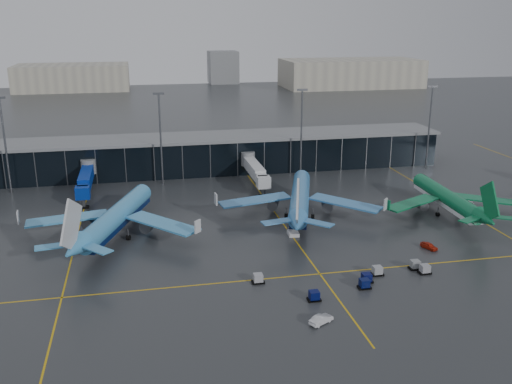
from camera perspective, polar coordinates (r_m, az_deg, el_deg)
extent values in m
plane|color=#282B2D|center=(116.38, -0.60, -5.53)|extent=(600.00, 600.00, 0.00)
cube|color=black|center=(173.31, -4.60, 3.77)|extent=(140.00, 16.00, 10.00)
cube|color=slate|center=(172.18, -4.64, 5.49)|extent=(142.00, 17.00, 0.80)
cylinder|color=#595B60|center=(164.39, -16.41, 2.46)|extent=(4.00, 4.00, 4.00)
cube|color=navy|center=(151.58, -16.74, 0.91)|extent=(3.00, 24.00, 3.00)
cylinder|color=#595B60|center=(145.30, -16.85, -1.07)|extent=(1.00, 1.00, 2.60)
cylinder|color=#595B60|center=(166.62, -0.81, 3.35)|extent=(4.00, 4.00, 4.00)
cube|color=silver|center=(154.01, 0.15, 1.90)|extent=(3.00, 24.00, 3.00)
cylinder|color=#595B60|center=(147.83, 0.75, -0.01)|extent=(1.00, 1.00, 2.60)
cylinder|color=#595B60|center=(162.39, -23.77, 4.17)|extent=(0.50, 0.50, 25.00)
cylinder|color=#595B60|center=(158.83, -9.50, 5.14)|extent=(0.50, 0.50, 25.00)
cube|color=#595B60|center=(156.75, -9.73, 9.68)|extent=(3.00, 0.40, 0.60)
cylinder|color=#595B60|center=(165.18, 4.55, 5.77)|extent=(0.50, 0.50, 25.00)
cube|color=#595B60|center=(163.18, 4.66, 10.15)|extent=(3.00, 0.40, 0.60)
cylinder|color=#595B60|center=(180.40, 16.92, 6.05)|extent=(0.50, 0.50, 25.00)
cube|color=#595B60|center=(178.56, 17.27, 10.05)|extent=(3.00, 0.40, 0.60)
cube|color=#B2AD99|center=(393.21, 9.45, 11.64)|extent=(90.00, 42.00, 18.00)
cube|color=#B2AD99|center=(389.15, -17.84, 10.87)|extent=(70.00, 38.00, 16.00)
cube|color=#B2AD99|center=(411.33, -3.32, 12.35)|extent=(20.00, 20.00, 22.00)
cube|color=gold|center=(133.92, -17.21, -3.23)|extent=(0.30, 120.00, 0.02)
cube|color=gold|center=(136.66, 1.88, -2.03)|extent=(0.30, 120.00, 0.02)
cube|color=gold|center=(153.18, 18.48, -0.81)|extent=(0.30, 120.00, 0.02)
cube|color=gold|center=(105.46, 6.40, -8.13)|extent=(220.00, 0.30, 0.02)
cube|color=black|center=(106.57, 12.01, -8.04)|extent=(2.20, 1.50, 0.36)
cube|color=gray|center=(106.26, 12.04, -7.66)|extent=(1.60, 1.50, 1.50)
cube|color=black|center=(103.46, 10.98, -8.77)|extent=(2.20, 1.50, 0.36)
cube|color=#050A40|center=(103.13, 11.00, -8.39)|extent=(1.60, 1.50, 1.50)
cube|color=black|center=(109.31, 16.50, -7.73)|extent=(2.20, 1.50, 0.36)
cube|color=gray|center=(109.00, 16.53, -7.36)|extent=(1.60, 1.50, 1.50)
cube|color=black|center=(110.63, 15.59, -7.35)|extent=(2.20, 1.50, 0.36)
cube|color=gray|center=(110.32, 15.62, -6.98)|extent=(1.60, 1.50, 1.50)
cube|color=black|center=(96.08, 5.82, -10.65)|extent=(2.20, 1.50, 0.36)
cube|color=#050B40|center=(95.72, 5.84, -10.24)|extent=(1.60, 1.50, 1.50)
cube|color=black|center=(101.41, 0.21, -8.99)|extent=(2.20, 1.50, 0.36)
cube|color=#97989F|center=(101.07, 0.21, -8.60)|extent=(1.60, 1.50, 1.50)
cube|color=black|center=(101.28, 10.77, -9.35)|extent=(2.20, 1.50, 0.36)
cube|color=#040D3D|center=(100.94, 10.79, -8.96)|extent=(1.60, 1.50, 1.50)
cube|color=silver|center=(122.73, 3.73, -4.14)|extent=(2.41, 3.34, 0.80)
cube|color=silver|center=(122.06, 3.75, -3.30)|extent=(1.79, 2.93, 2.29)
imported|color=#AE200D|center=(120.44, 16.91, -5.18)|extent=(2.72, 4.08, 1.29)
imported|color=silver|center=(89.50, 6.53, -12.53)|extent=(4.33, 3.29, 1.37)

